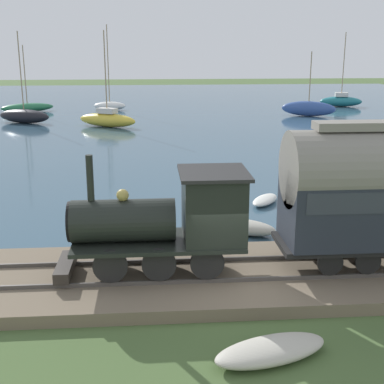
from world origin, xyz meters
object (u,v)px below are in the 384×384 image
(sailboat_green, at_px, (27,107))
(rowboat_near_shore, at_px, (317,174))
(rowboat_off_pier, at_px, (265,200))
(sailboat_teal, at_px, (341,101))
(beached_dinghy, at_px, (271,350))
(sailboat_black, at_px, (24,116))
(sailboat_gray, at_px, (384,132))
(rowboat_far_out, at_px, (245,227))
(sailboat_yellow, at_px, (107,119))
(steam_locomotive, at_px, (172,217))
(sailboat_blue, at_px, (309,108))
(sailboat_white, at_px, (110,105))

(sailboat_green, xyz_separation_m, rowboat_near_shore, (-31.42, -22.04, -0.23))
(rowboat_off_pier, bearing_deg, sailboat_teal, -80.85)
(sailboat_green, distance_m, beached_dinghy, 50.65)
(sailboat_black, bearing_deg, sailboat_teal, -48.08)
(sailboat_gray, height_order, rowboat_far_out, sailboat_gray)
(sailboat_black, bearing_deg, sailboat_yellow, -86.95)
(sailboat_green, bearing_deg, beached_dinghy, 175.70)
(steam_locomotive, distance_m, rowboat_off_pier, 9.52)
(sailboat_blue, xyz_separation_m, rowboat_far_out, (-34.01, 12.42, -0.49))
(rowboat_far_out, bearing_deg, beached_dinghy, -156.13)
(sailboat_black, xyz_separation_m, sailboat_blue, (2.79, -27.52, 0.11))
(beached_dinghy, bearing_deg, sailboat_white, 8.20)
(rowboat_near_shore, distance_m, beached_dinghy, 17.85)
(sailboat_teal, xyz_separation_m, beached_dinghy, (-50.49, 19.56, -0.45))
(sailboat_teal, height_order, rowboat_off_pier, sailboat_teal)
(steam_locomotive, distance_m, sailboat_teal, 51.15)
(sailboat_white, xyz_separation_m, sailboat_blue, (-6.61, -20.36, 0.22))
(sailboat_black, distance_m, rowboat_near_shore, 30.71)
(sailboat_white, distance_m, beached_dinghy, 49.50)
(sailboat_blue, relative_size, rowboat_far_out, 2.46)
(rowboat_far_out, height_order, rowboat_near_shore, rowboat_far_out)
(rowboat_far_out, bearing_deg, sailboat_black, 55.72)
(sailboat_teal, bearing_deg, sailboat_gray, -179.09)
(sailboat_black, xyz_separation_m, sailboat_yellow, (-2.99, -7.81, 0.02))
(sailboat_green, bearing_deg, sailboat_white, -106.78)
(sailboat_white, bearing_deg, beached_dinghy, -166.91)
(sailboat_white, height_order, rowboat_near_shore, sailboat_white)
(sailboat_white, xyz_separation_m, sailboat_green, (-0.86, 8.70, -0.05))
(sailboat_teal, xyz_separation_m, rowboat_far_out, (-42.13, 18.67, -0.39))
(sailboat_white, relative_size, sailboat_blue, 1.43)
(sailboat_yellow, bearing_deg, sailboat_green, 68.15)
(sailboat_gray, bearing_deg, rowboat_near_shore, 126.30)
(sailboat_white, bearing_deg, sailboat_yellow, -172.09)
(sailboat_gray, xyz_separation_m, rowboat_near_shore, (-11.72, 8.79, -0.29))
(sailboat_black, relative_size, sailboat_green, 1.17)
(steam_locomotive, height_order, sailboat_white, sailboat_white)
(beached_dinghy, bearing_deg, sailboat_black, 19.75)
(sailboat_black, relative_size, sailboat_teal, 0.98)
(sailboat_teal, distance_m, sailboat_blue, 10.24)
(rowboat_off_pier, height_order, rowboat_far_out, rowboat_far_out)
(sailboat_yellow, distance_m, sailboat_gray, 22.97)
(sailboat_blue, relative_size, rowboat_near_shore, 2.40)
(steam_locomotive, distance_m, sailboat_yellow, 32.75)
(sailboat_white, bearing_deg, sailboat_blue, -103.09)
(rowboat_near_shore, xyz_separation_m, beached_dinghy, (-16.71, 6.28, -0.05))
(rowboat_near_shore, relative_size, beached_dinghy, 0.88)
(sailboat_teal, distance_m, sailboat_green, 35.39)
(sailboat_yellow, relative_size, rowboat_near_shore, 3.10)
(sailboat_yellow, xyz_separation_m, beached_dinghy, (-36.60, -6.40, -0.46))
(sailboat_black, height_order, rowboat_near_shore, sailboat_black)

